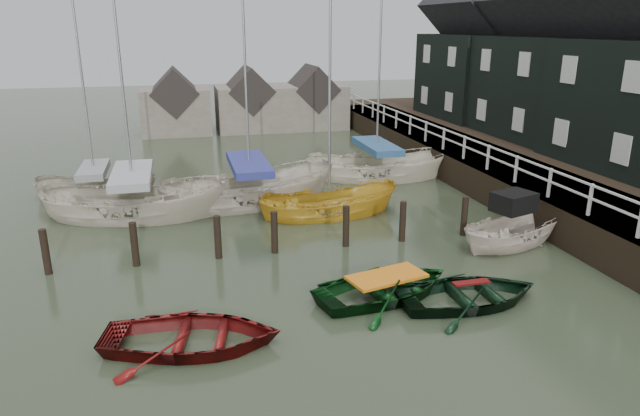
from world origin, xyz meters
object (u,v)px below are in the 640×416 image
object	(u,v)px
sailboat_a	(136,215)
sailboat_c	(329,214)
sailboat_e	(97,197)
sailboat_b	(250,202)
sailboat_d	(376,177)
motorboat	(513,242)
rowboat_green	(386,296)
rowboat_red	(193,347)
rowboat_dkgreen	(469,303)

from	to	relation	value
sailboat_a	sailboat_c	distance (m)	7.48
sailboat_e	sailboat_b	bearing A→B (deg)	-92.53
sailboat_c	sailboat_d	size ratio (longest dim) A/B	0.77
motorboat	sailboat_b	bearing A→B (deg)	32.25
motorboat	sailboat_b	size ratio (longest dim) A/B	0.42
rowboat_green	sailboat_b	bearing A→B (deg)	1.08
rowboat_green	sailboat_a	size ratio (longest dim) A/B	0.39
sailboat_d	sailboat_c	bearing A→B (deg)	156.90
sailboat_a	sailboat_d	size ratio (longest dim) A/B	0.84
motorboat	sailboat_c	size ratio (longest dim) A/B	0.48
sailboat_b	motorboat	bearing A→B (deg)	-137.75
rowboat_red	rowboat_green	bearing A→B (deg)	-63.84
rowboat_dkgreen	sailboat_b	distance (m)	11.20
rowboat_dkgreen	sailboat_c	size ratio (longest dim) A/B	0.41
rowboat_green	motorboat	distance (m)	6.09
motorboat	sailboat_d	bearing A→B (deg)	-8.27
sailboat_b	sailboat_e	bearing A→B (deg)	61.96
rowboat_green	sailboat_c	size ratio (longest dim) A/B	0.42
rowboat_green	sailboat_a	distance (m)	11.23
motorboat	sailboat_a	bearing A→B (deg)	46.08
sailboat_a	sailboat_d	distance (m)	11.40
rowboat_green	motorboat	bearing A→B (deg)	-78.28
sailboat_a	sailboat_e	xyz separation A→B (m)	(-1.74, 2.88, 0.01)
sailboat_c	rowboat_red	bearing A→B (deg)	145.43
sailboat_e	rowboat_red	bearing A→B (deg)	-146.96
sailboat_b	sailboat_d	size ratio (longest dim) A/B	0.88
rowboat_green	rowboat_red	bearing A→B (deg)	90.69
sailboat_d	motorboat	bearing A→B (deg)	-156.72
motorboat	sailboat_a	world-z (taller)	sailboat_a
rowboat_green	sailboat_a	xyz separation A→B (m)	(-6.98, 8.79, 0.06)
sailboat_b	sailboat_e	distance (m)	6.67
sailboat_d	rowboat_red	bearing A→B (deg)	159.48
rowboat_red	sailboat_e	world-z (taller)	sailboat_e
rowboat_red	sailboat_e	size ratio (longest dim) A/B	0.42
sailboat_c	sailboat_e	size ratio (longest dim) A/B	1.00
rowboat_green	rowboat_dkgreen	world-z (taller)	rowboat_green
rowboat_dkgreen	rowboat_green	bearing A→B (deg)	64.89
rowboat_green	sailboat_e	world-z (taller)	sailboat_e
sailboat_d	rowboat_green	bearing A→B (deg)	175.70
sailboat_b	sailboat_c	distance (m)	3.53
rowboat_red	motorboat	bearing A→B (deg)	-57.97
sailboat_a	sailboat_e	size ratio (longest dim) A/B	1.08
rowboat_green	rowboat_dkgreen	distance (m)	2.21
rowboat_dkgreen	sailboat_d	bearing A→B (deg)	-8.96
sailboat_c	sailboat_a	bearing A→B (deg)	76.00
rowboat_red	sailboat_b	xyz separation A→B (m)	(2.73, 10.68, 0.06)
sailboat_d	sailboat_b	bearing A→B (deg)	126.46
sailboat_b	sailboat_c	world-z (taller)	sailboat_b
rowboat_dkgreen	sailboat_c	world-z (taller)	sailboat_c
rowboat_red	sailboat_a	xyz separation A→B (m)	(-1.78, 10.13, 0.06)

